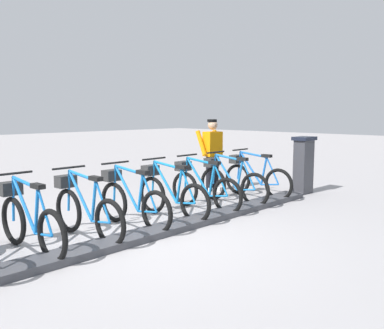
# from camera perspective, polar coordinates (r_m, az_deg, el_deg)

# --- Properties ---
(ground_plane) EXTENTS (60.00, 60.00, 0.00)m
(ground_plane) POSITION_cam_1_polar(r_m,az_deg,el_deg) (6.24, -6.25, -9.86)
(ground_plane) COLOR #A6A1A2
(dock_rail_base) EXTENTS (0.44, 8.35, 0.10)m
(dock_rail_base) POSITION_cam_1_polar(r_m,az_deg,el_deg) (6.23, -6.25, -9.42)
(dock_rail_base) COLOR #47474C
(dock_rail_base) RESTS_ON ground
(payment_kiosk) EXTENTS (0.36, 0.52, 1.28)m
(payment_kiosk) POSITION_cam_1_polar(r_m,az_deg,el_deg) (9.72, 14.92, 0.06)
(payment_kiosk) COLOR #38383D
(payment_kiosk) RESTS_ON ground
(bike_docked_0) EXTENTS (1.72, 0.54, 1.02)m
(bike_docked_0) POSITION_cam_1_polar(r_m,az_deg,el_deg) (9.16, 8.51, -1.69)
(bike_docked_0) COLOR black
(bike_docked_0) RESTS_ON ground
(bike_docked_1) EXTENTS (1.72, 0.54, 1.02)m
(bike_docked_1) POSITION_cam_1_polar(r_m,az_deg,el_deg) (8.49, 5.23, -2.33)
(bike_docked_1) COLOR black
(bike_docked_1) RESTS_ON ground
(bike_docked_2) EXTENTS (1.72, 0.54, 1.02)m
(bike_docked_2) POSITION_cam_1_polar(r_m,az_deg,el_deg) (7.86, 1.41, -3.07)
(bike_docked_2) COLOR black
(bike_docked_2) RESTS_ON ground
(bike_docked_3) EXTENTS (1.72, 0.54, 1.02)m
(bike_docked_3) POSITION_cam_1_polar(r_m,az_deg,el_deg) (7.28, -3.07, -3.91)
(bike_docked_3) COLOR black
(bike_docked_3) RESTS_ON ground
(bike_docked_4) EXTENTS (1.72, 0.54, 1.02)m
(bike_docked_4) POSITION_cam_1_polar(r_m,az_deg,el_deg) (6.74, -8.29, -4.86)
(bike_docked_4) COLOR black
(bike_docked_4) RESTS_ON ground
(bike_docked_5) EXTENTS (1.72, 0.54, 1.02)m
(bike_docked_5) POSITION_cam_1_polar(r_m,az_deg,el_deg) (6.28, -14.38, -5.91)
(bike_docked_5) COLOR black
(bike_docked_5) RESTS_ON ground
(bike_docked_6) EXTENTS (1.72, 0.54, 1.02)m
(bike_docked_6) POSITION_cam_1_polar(r_m,az_deg,el_deg) (5.89, -21.37, -7.03)
(bike_docked_6) COLOR black
(bike_docked_6) RESTS_ON ground
(worker_near_rack) EXTENTS (0.50, 0.65, 1.66)m
(worker_near_rack) POSITION_cam_1_polar(r_m,az_deg,el_deg) (9.63, 2.77, 1.69)
(worker_near_rack) COLOR white
(worker_near_rack) RESTS_ON ground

